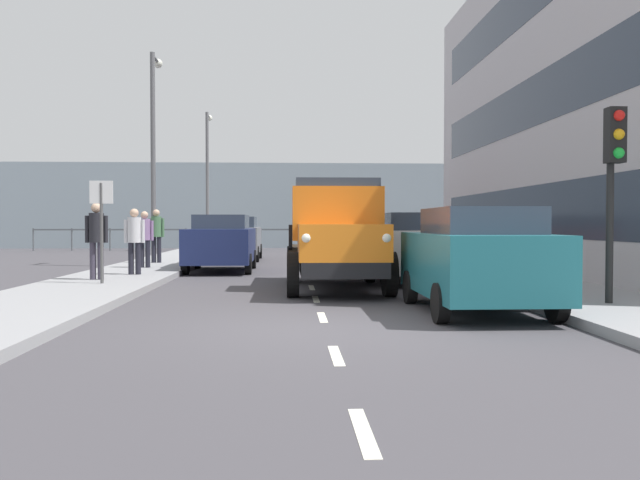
{
  "coord_description": "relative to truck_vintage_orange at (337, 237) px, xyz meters",
  "views": [
    {
      "loc": [
        0.53,
        9.12,
        1.48
      ],
      "look_at": [
        -0.43,
        -10.55,
        0.96
      ],
      "focal_mm": 36.48,
      "sensor_mm": 36.0,
      "label": 1
    }
  ],
  "objects": [
    {
      "name": "ground_plane",
      "position": [
        0.53,
        -3.59,
        -1.18
      ],
      "size": [
        80.0,
        80.0,
        0.0
      ],
      "primitive_type": "plane",
      "color": "#423F44"
    },
    {
      "name": "sidewalk_left",
      "position": [
        -4.31,
        -3.59,
        -1.1
      ],
      "size": [
        2.64,
        35.67,
        0.15
      ],
      "primitive_type": "cube",
      "color": "gray",
      "rests_on": "ground_plane"
    },
    {
      "name": "sidewalk_right",
      "position": [
        5.36,
        -3.59,
        -1.1
      ],
      "size": [
        2.64,
        35.67,
        0.15
      ],
      "primitive_type": "cube",
      "color": "gray",
      "rests_on": "ground_plane"
    },
    {
      "name": "road_centreline_markings",
      "position": [
        0.53,
        -3.37,
        -1.17
      ],
      "size": [
        0.12,
        32.05,
        0.01
      ],
      "color": "silver",
      "rests_on": "ground_plane"
    },
    {
      "name": "building_terrace",
      "position": [
        -8.91,
        -4.51,
        3.73
      ],
      "size": [
        6.6,
        18.05,
        9.82
      ],
      "color": "#B7B2B7",
      "rests_on": "ground_plane"
    },
    {
      "name": "sea_horizon",
      "position": [
        0.53,
        -24.42,
        1.32
      ],
      "size": [
        80.0,
        0.8,
        5.0
      ],
      "primitive_type": "cube",
      "color": "#84939E",
      "rests_on": "ground_plane"
    },
    {
      "name": "seawall_railing",
      "position": [
        0.53,
        -20.82,
        -0.26
      ],
      "size": [
        28.08,
        0.08,
        1.2
      ],
      "color": "#4C5156",
      "rests_on": "ground_plane"
    },
    {
      "name": "truck_vintage_orange",
      "position": [
        0.0,
        0.0,
        0.0
      ],
      "size": [
        2.17,
        5.64,
        2.43
      ],
      "color": "black",
      "rests_on": "ground_plane"
    },
    {
      "name": "car_teal_kerbside_near",
      "position": [
        -2.04,
        3.63,
        -0.28
      ],
      "size": [
        1.92,
        3.83,
        1.72
      ],
      "color": "#1E6670",
      "rests_on": "ground_plane"
    },
    {
      "name": "car_white_kerbside_1",
      "position": [
        -2.04,
        -1.88,
        -0.28
      ],
      "size": [
        1.89,
        3.87,
        1.72
      ],
      "color": "white",
      "rests_on": "ground_plane"
    },
    {
      "name": "car_red_kerbside_2",
      "position": [
        -2.04,
        -7.74,
        -0.28
      ],
      "size": [
        1.81,
        4.1,
        1.72
      ],
      "color": "#B21E1E",
      "rests_on": "ground_plane"
    },
    {
      "name": "car_maroon_kerbside_3",
      "position": [
        -2.04,
        -13.06,
        -0.28
      ],
      "size": [
        1.86,
        4.35,
        1.72
      ],
      "color": "maroon",
      "rests_on": "ground_plane"
    },
    {
      "name": "car_navy_oppositeside_0",
      "position": [
        3.09,
        -5.69,
        -0.28
      ],
      "size": [
        1.97,
        3.96,
        1.72
      ],
      "color": "navy",
      "rests_on": "ground_plane"
    },
    {
      "name": "car_grey_oppositeside_1",
      "position": [
        3.09,
        -11.65,
        -0.28
      ],
      "size": [
        1.87,
        4.1,
        1.72
      ],
      "color": "slate",
      "rests_on": "ground_plane"
    },
    {
      "name": "pedestrian_strolling",
      "position": [
        5.54,
        -1.23,
        0.03
      ],
      "size": [
        0.53,
        0.34,
        1.79
      ],
      "color": "#383342",
      "rests_on": "sidewalk_right"
    },
    {
      "name": "pedestrian_in_dark_coat",
      "position": [
        5.01,
        -2.72,
        -0.03
      ],
      "size": [
        0.53,
        0.34,
        1.69
      ],
      "color": "black",
      "rests_on": "sidewalk_right"
    },
    {
      "name": "pedestrian_couple_a",
      "position": [
        5.32,
        -5.33,
        -0.05
      ],
      "size": [
        0.53,
        0.34,
        1.67
      ],
      "color": "black",
      "rests_on": "sidewalk_right"
    },
    {
      "name": "pedestrian_couple_b",
      "position": [
        5.46,
        -7.73,
        0.02
      ],
      "size": [
        0.53,
        0.34,
        1.78
      ],
      "color": "black",
      "rests_on": "sidewalk_right"
    },
    {
      "name": "traffic_light_near",
      "position": [
        -4.25,
        3.8,
        1.29
      ],
      "size": [
        0.28,
        0.41,
        3.2
      ],
      "color": "black",
      "rests_on": "sidewalk_left"
    },
    {
      "name": "lamp_post_promenade",
      "position": [
        5.56,
        -7.91,
        3.1
      ],
      "size": [
        0.32,
        1.14,
        7.0
      ],
      "color": "#59595B",
      "rests_on": "sidewalk_right"
    },
    {
      "name": "lamp_post_far",
      "position": [
        5.2,
        -19.51,
        3.1
      ],
      "size": [
        0.32,
        1.14,
        6.99
      ],
      "color": "#59595B",
      "rests_on": "sidewalk_right"
    },
    {
      "name": "street_sign",
      "position": [
        5.14,
        -0.26,
        0.5
      ],
      "size": [
        0.5,
        0.07,
        2.25
      ],
      "color": "#4C4C4C",
      "rests_on": "sidewalk_right"
    }
  ]
}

